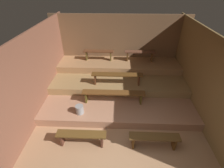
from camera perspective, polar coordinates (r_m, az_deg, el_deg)
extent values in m
cube|color=#A67A56|center=(6.09, 2.09, -7.28)|extent=(5.89, 5.61, 0.08)
cube|color=brown|center=(7.51, 2.51, 13.12)|extent=(5.89, 0.06, 2.64)
cube|color=brown|center=(5.88, -23.66, 4.13)|extent=(0.06, 5.61, 2.64)
cube|color=brown|center=(5.90, 28.27, 2.96)|extent=(0.06, 5.61, 2.64)
cube|color=#AA775A|center=(6.47, 2.18, -2.47)|extent=(5.09, 3.55, 0.27)
cube|color=#9A794B|center=(6.84, 2.28, 2.42)|extent=(5.09, 2.31, 0.27)
cube|color=#A7794E|center=(7.20, 2.37, 6.60)|extent=(5.09, 1.18, 0.27)
cube|color=brown|center=(4.65, -10.59, -16.65)|extent=(1.33, 0.26, 0.04)
cube|color=#512C1F|center=(4.95, -16.81, -17.62)|extent=(0.05, 0.21, 0.39)
cube|color=#512C1F|center=(4.73, -3.49, -18.75)|extent=(0.05, 0.21, 0.39)
cube|color=brown|center=(4.66, 14.50, -17.17)|extent=(1.33, 0.26, 0.04)
cube|color=brown|center=(4.74, 7.29, -18.98)|extent=(0.05, 0.21, 0.39)
cube|color=brown|center=(4.96, 20.63, -18.39)|extent=(0.05, 0.21, 0.39)
cube|color=brown|center=(5.47, 0.47, -2.97)|extent=(2.09, 0.26, 0.04)
cube|color=#4F4318|center=(5.70, -8.88, -4.44)|extent=(0.05, 0.21, 0.39)
cube|color=#4F4318|center=(5.66, 9.88, -4.90)|extent=(0.05, 0.21, 0.39)
cube|color=#5A3817|center=(5.94, 1.77, 3.31)|extent=(1.84, 0.26, 0.04)
cube|color=#4F2B17|center=(6.10, -5.79, 1.71)|extent=(0.05, 0.21, 0.39)
cube|color=#4F2B17|center=(6.09, 9.27, 1.37)|extent=(0.05, 0.21, 0.39)
cube|color=#58311B|center=(7.19, -4.70, 11.24)|extent=(1.29, 0.26, 0.04)
cube|color=#52431C|center=(7.36, -8.73, 9.67)|extent=(0.05, 0.21, 0.39)
cube|color=#52431C|center=(7.23, -0.45, 9.64)|extent=(0.05, 0.21, 0.39)
cube|color=brown|center=(7.20, 9.64, 10.90)|extent=(1.29, 0.26, 0.04)
cube|color=#553618|center=(7.24, 5.31, 9.50)|extent=(0.05, 0.21, 0.39)
cube|color=#553618|center=(7.37, 13.57, 9.15)|extent=(0.05, 0.21, 0.39)
cylinder|color=gray|center=(5.33, -11.11, -8.62)|extent=(0.25, 0.25, 0.28)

